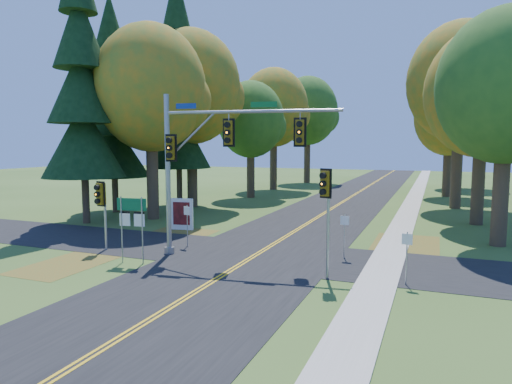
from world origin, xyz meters
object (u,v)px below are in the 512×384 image
at_px(east_signal_pole, 326,196).
at_px(route_sign_cluster, 132,216).
at_px(traffic_mast, 208,153).
at_px(info_kiosk, 182,214).

height_order(east_signal_pole, route_sign_cluster, east_signal_pole).
distance_m(traffic_mast, route_sign_cluster, 4.69).
xyz_separation_m(traffic_mast, route_sign_cluster, (-2.75, -2.43, -2.92)).
distance_m(route_sign_cluster, info_kiosk, 8.42).
height_order(east_signal_pole, info_kiosk, east_signal_pole).
height_order(route_sign_cluster, info_kiosk, route_sign_cluster).
xyz_separation_m(route_sign_cluster, info_kiosk, (-2.16, 8.05, -1.19)).
bearing_deg(route_sign_cluster, east_signal_pole, -4.25).
bearing_deg(east_signal_pole, route_sign_cluster, -157.43).
height_order(traffic_mast, east_signal_pole, traffic_mast).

